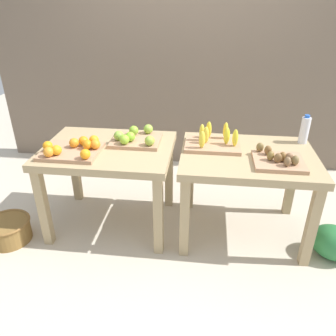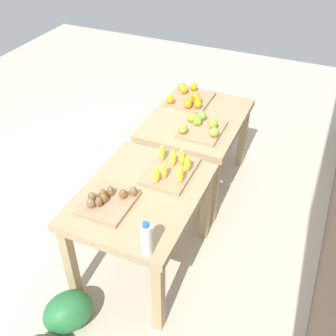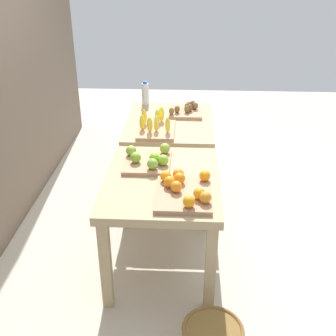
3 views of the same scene
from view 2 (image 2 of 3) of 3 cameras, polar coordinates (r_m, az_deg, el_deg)
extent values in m
plane|color=beige|center=(3.68, 0.56, -6.88)|extent=(8.00, 8.00, 0.00)
cube|color=tan|center=(3.66, 4.11, 6.88)|extent=(1.04, 0.80, 0.06)
cube|color=tan|center=(4.32, 1.78, 6.48)|extent=(0.07, 0.07, 0.69)
cube|color=tan|center=(3.63, -3.72, -0.49)|extent=(0.07, 0.07, 0.69)
cube|color=tan|center=(4.16, 10.52, 4.41)|extent=(0.07, 0.07, 0.69)
cube|color=tan|center=(3.44, 6.48, -3.31)|extent=(0.07, 0.07, 0.69)
cube|color=tan|center=(2.83, -3.85, -3.91)|extent=(1.04, 0.80, 0.06)
cube|color=tan|center=(3.50, -5.19, -2.35)|extent=(0.07, 0.07, 0.69)
cube|color=tan|center=(2.97, -13.67, -12.86)|extent=(0.07, 0.07, 0.69)
cube|color=tan|center=(3.30, 5.37, -5.42)|extent=(0.07, 0.07, 0.69)
cube|color=tan|center=(2.73, -1.38, -17.68)|extent=(0.07, 0.07, 0.69)
cube|color=tan|center=(3.88, 3.24, 9.63)|extent=(0.44, 0.36, 0.03)
sphere|color=orange|center=(3.76, 0.32, 9.65)|extent=(0.08, 0.08, 0.08)
sphere|color=orange|center=(3.83, 3.89, 10.12)|extent=(0.10, 0.10, 0.08)
sphere|color=orange|center=(3.99, 1.99, 11.39)|extent=(0.11, 0.11, 0.08)
sphere|color=orange|center=(3.70, 4.23, 8.99)|extent=(0.09, 0.09, 0.08)
sphere|color=orange|center=(3.74, 3.00, 9.44)|extent=(0.11, 0.11, 0.08)
sphere|color=orange|center=(3.77, 4.23, 9.59)|extent=(0.10, 0.10, 0.08)
sphere|color=orange|center=(3.94, 2.26, 11.02)|extent=(0.09, 0.09, 0.08)
sphere|color=orange|center=(4.00, 3.66, 11.42)|extent=(0.11, 0.11, 0.08)
sphere|color=orange|center=(3.69, 2.81, 8.99)|extent=(0.10, 0.10, 0.08)
cube|color=tan|center=(3.43, 4.81, 5.43)|extent=(0.40, 0.34, 0.03)
sphere|color=#83B03E|center=(3.52, 4.84, 7.43)|extent=(0.11, 0.11, 0.08)
sphere|color=#83C02E|center=(3.45, 4.17, 6.70)|extent=(0.11, 0.11, 0.08)
sphere|color=#82B332|center=(3.41, 6.40, 6.20)|extent=(0.10, 0.10, 0.08)
sphere|color=#93AF3D|center=(3.33, 2.06, 5.56)|extent=(0.10, 0.10, 0.08)
sphere|color=#8CB43D|center=(3.30, 6.55, 5.05)|extent=(0.10, 0.10, 0.08)
sphere|color=#8BBD32|center=(3.49, 3.30, 7.19)|extent=(0.10, 0.10, 0.08)
cube|color=tan|center=(2.95, 0.35, -0.50)|extent=(0.44, 0.32, 0.03)
ellipsoid|color=yellow|center=(2.94, 0.72, 1.45)|extent=(0.06, 0.06, 0.14)
ellipsoid|color=yellow|center=(2.79, 1.71, -0.93)|extent=(0.05, 0.05, 0.14)
ellipsoid|color=yellow|center=(2.79, -1.70, -0.96)|extent=(0.06, 0.06, 0.14)
ellipsoid|color=yellow|center=(3.00, -0.76, 2.17)|extent=(0.06, 0.06, 0.14)
ellipsoid|color=yellow|center=(2.95, 1.93, 1.55)|extent=(0.04, 0.05, 0.14)
ellipsoid|color=yellow|center=(2.89, 2.78, 0.64)|extent=(0.06, 0.07, 0.14)
ellipsoid|color=yellow|center=(2.82, -0.56, -0.39)|extent=(0.06, 0.06, 0.14)
cube|color=tan|center=(2.73, -8.48, -4.91)|extent=(0.36, 0.32, 0.03)
ellipsoid|color=brown|center=(2.72, -9.20, -3.62)|extent=(0.07, 0.06, 0.07)
ellipsoid|color=brown|center=(2.74, -8.15, -3.21)|extent=(0.07, 0.07, 0.07)
ellipsoid|color=brown|center=(2.70, -6.38, -3.67)|extent=(0.07, 0.07, 0.07)
ellipsoid|color=brown|center=(2.72, -4.91, -3.30)|extent=(0.07, 0.06, 0.07)
ellipsoid|color=brown|center=(2.67, -9.77, -4.73)|extent=(0.06, 0.05, 0.07)
ellipsoid|color=brown|center=(2.71, -10.71, -4.03)|extent=(0.06, 0.06, 0.07)
ellipsoid|color=olive|center=(2.67, -10.90, -4.93)|extent=(0.07, 0.07, 0.07)
ellipsoid|color=brown|center=(2.69, -9.11, -4.24)|extent=(0.06, 0.07, 0.07)
cylinder|color=silver|center=(2.35, -3.07, -10.06)|extent=(0.07, 0.07, 0.22)
cylinder|color=blue|center=(2.26, -3.17, -8.02)|extent=(0.04, 0.04, 0.02)
ellipsoid|color=#29733C|center=(2.99, -13.94, -19.09)|extent=(0.44, 0.41, 0.27)
cylinder|color=brown|center=(4.73, 3.20, 5.87)|extent=(0.35, 0.35, 0.18)
torus|color=brown|center=(4.68, 3.24, 6.79)|extent=(0.37, 0.37, 0.02)
camera|label=1|loc=(4.11, -35.62, 21.00)|focal=35.52mm
camera|label=3|loc=(5.68, 13.68, 32.71)|focal=44.85mm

